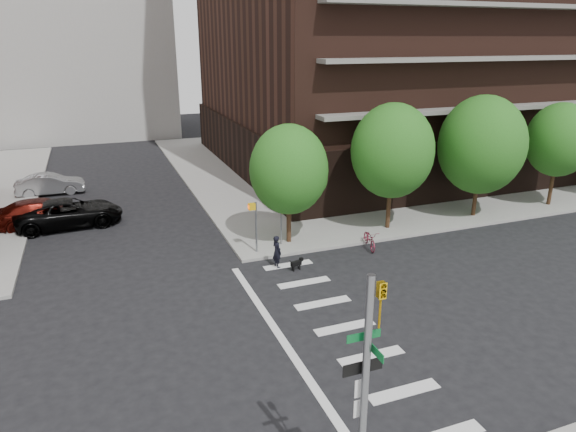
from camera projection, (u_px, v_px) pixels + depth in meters
name	position (u px, v px, depth m)	size (l,w,h in m)	color
ground	(270.00, 343.00, 18.31)	(120.00, 120.00, 0.00)	black
sidewalk_ne	(401.00, 159.00, 45.94)	(39.00, 33.00, 0.15)	gray
crosswalk	(326.00, 331.00, 19.05)	(3.85, 13.00, 0.01)	silver
tree_a	(289.00, 170.00, 25.83)	(4.00, 4.00, 5.90)	#301E11
tree_b	(392.00, 151.00, 27.69)	(4.50, 4.50, 6.65)	#301E11
tree_c	(482.00, 145.00, 29.75)	(5.00, 5.00, 6.80)	#301E11
tree_d	(559.00, 140.00, 31.81)	(4.00, 4.00, 6.20)	#301E11
traffic_signal	(364.00, 425.00, 10.65)	(0.90, 0.75, 6.00)	slate
pedestrian_signal	(261.00, 218.00, 25.47)	(2.18, 0.67, 2.60)	slate
parked_car_black	(69.00, 213.00, 29.48)	(5.82, 2.68, 1.62)	black
parked_car_maroon	(44.00, 212.00, 29.60)	(5.45, 2.22, 1.58)	#3F0B06
parked_car_silver	(50.00, 184.00, 35.58)	(4.44, 1.55, 1.46)	#979A9E
scooter	(370.00, 239.00, 26.48)	(0.66, 1.90, 1.00)	maroon
dog_walker	(277.00, 252.00, 24.17)	(0.38, 0.58, 1.59)	black
dog	(297.00, 263.00, 24.00)	(0.66, 0.31, 0.55)	black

